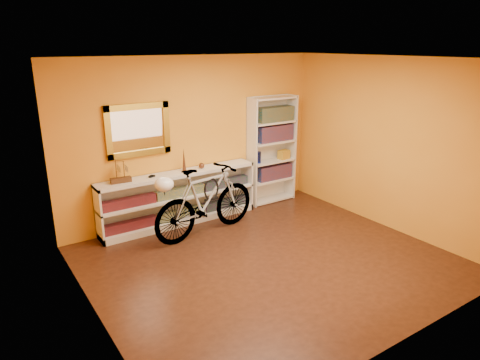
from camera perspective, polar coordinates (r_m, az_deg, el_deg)
floor at (r=5.88m, az=3.86°, el=-10.65°), size 4.50×4.00×0.01m
ceiling at (r=5.18m, az=4.48°, el=15.68°), size 4.50×4.00×0.01m
back_wall at (r=7.03m, az=-5.96°, el=5.41°), size 4.50×0.01×2.60m
left_wall at (r=4.44m, az=-19.58°, el=-2.88°), size 0.01×4.00×2.60m
right_wall at (r=6.96m, az=19.02°, el=4.43°), size 0.01×4.00×2.60m
gilt_mirror at (r=6.56m, az=-13.24°, el=6.39°), size 0.98×0.06×0.78m
wall_socket at (r=7.74m, az=0.25°, el=-1.42°), size 0.09×0.02×0.09m
console_unit at (r=6.93m, az=-7.90°, el=-2.37°), size 2.60×0.35×0.85m
cd_row_lower at (r=7.01m, az=-7.74°, el=-4.38°), size 2.50×0.13×0.14m
cd_row_upper at (r=6.88m, az=-7.87°, el=-1.56°), size 2.50×0.13×0.14m
model_ship at (r=6.43m, az=-15.48°, el=1.16°), size 0.30×0.13×0.35m
toy_car at (r=6.63m, az=-11.50°, el=0.38°), size 0.00×0.00×0.00m
bronze_ornament at (r=6.79m, az=-7.38°, el=2.62°), size 0.06×0.06×0.37m
decorative_orb at (r=6.96m, az=-5.08°, el=1.89°), size 0.09×0.09×0.09m
bookcase at (r=7.74m, az=4.19°, el=3.93°), size 0.90×0.30×1.90m
book_row_a at (r=7.87m, az=4.41°, el=1.11°), size 0.70×0.22×0.26m
book_row_b at (r=7.70m, az=4.53°, el=6.18°), size 0.70×0.22×0.28m
book_row_c at (r=7.64m, az=4.59°, el=8.65°), size 0.70×0.22×0.25m
travel_mug at (r=7.56m, az=2.43°, el=2.98°), size 0.09×0.09×0.20m
red_tin at (r=7.52m, az=2.93°, el=8.28°), size 0.15×0.15×0.18m
yellow_bag at (r=7.88m, az=5.79°, el=3.36°), size 0.22×0.16×0.16m
bicycle at (r=6.46m, az=-4.52°, el=-2.73°), size 0.70×1.86×1.07m
helmet at (r=5.97m, az=-9.95°, el=-0.58°), size 0.27×0.25×0.20m
u_lock at (r=6.47m, az=-3.80°, el=-1.19°), size 0.25×0.03×0.25m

